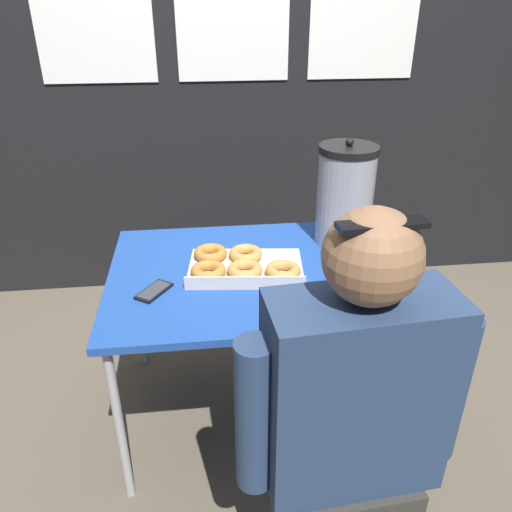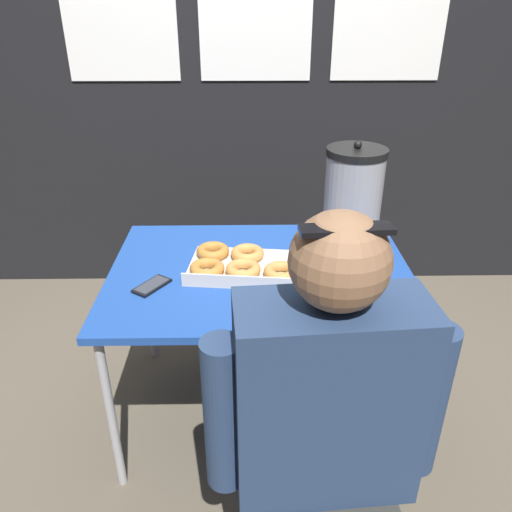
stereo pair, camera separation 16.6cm
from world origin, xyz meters
The scene contains 7 objects.
ground_plane centered at (0.00, 0.00, 0.00)m, with size 12.00×12.00×0.00m, color brown.
back_wall centered at (0.00, 1.21, 1.39)m, with size 6.00×0.11×2.78m.
folding_table centered at (0.00, 0.00, 0.65)m, with size 1.14×0.84×0.70m.
donut_box centered at (-0.07, 0.00, 0.73)m, with size 0.46×0.34×0.05m.
coffee_urn centered at (0.38, 0.22, 0.90)m, with size 0.24×0.27×0.44m.
cell_phone centered at (-0.39, -0.12, 0.71)m, with size 0.14×0.15×0.01m.
person_seated centered at (0.15, -0.74, 0.59)m, with size 0.61×0.28×1.24m.
Camera 1 is at (-0.21, -1.64, 1.62)m, focal length 35.00 mm.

